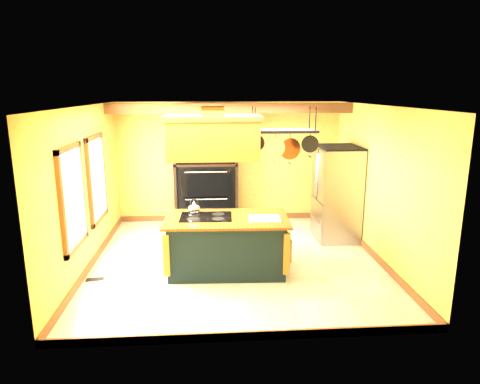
{
  "coord_description": "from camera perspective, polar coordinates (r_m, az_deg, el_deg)",
  "views": [
    {
      "loc": [
        -0.43,
        -7.08,
        2.96
      ],
      "look_at": [
        0.09,
        0.3,
        1.18
      ],
      "focal_mm": 32.0,
      "sensor_mm": 36.0,
      "label": 1
    }
  ],
  "objects": [
    {
      "name": "window_near",
      "position": [
        6.78,
        -21.38,
        -0.72
      ],
      "size": [
        0.06,
        1.06,
        1.56
      ],
      "color": "brown",
      "rests_on": "wall_left"
    },
    {
      "name": "hutch",
      "position": [
        9.53,
        -4.53,
        1.2
      ],
      "size": [
        1.38,
        0.63,
        2.45
      ],
      "color": "black",
      "rests_on": "floor"
    },
    {
      "name": "ceiling",
      "position": [
        7.1,
        -0.57,
        11.43
      ],
      "size": [
        5.0,
        5.0,
        0.0
      ],
      "primitive_type": "plane",
      "rotation": [
        3.14,
        0.0,
        0.0
      ],
      "color": "white",
      "rests_on": "wall_back"
    },
    {
      "name": "range_hood",
      "position": [
        6.71,
        -3.62,
        7.47
      ],
      "size": [
        1.49,
        0.84,
        0.8
      ],
      "color": "#A36D28",
      "rests_on": "ceiling"
    },
    {
      "name": "window_far",
      "position": [
        8.09,
        -18.53,
        1.7
      ],
      "size": [
        0.06,
        1.06,
        1.56
      ],
      "color": "brown",
      "rests_on": "wall_left"
    },
    {
      "name": "ceiling_beam",
      "position": [
        8.8,
        -1.26,
        11.11
      ],
      "size": [
        5.0,
        0.15,
        0.2
      ],
      "primitive_type": "cube",
      "color": "brown",
      "rests_on": "ceiling"
    },
    {
      "name": "wall_front",
      "position": [
        4.87,
        1.27,
        -5.76
      ],
      "size": [
        5.0,
        0.02,
        2.7
      ],
      "primitive_type": "cube",
      "color": "#E2BA52",
      "rests_on": "floor"
    },
    {
      "name": "wall_back",
      "position": [
        9.72,
        -1.45,
        3.98
      ],
      "size": [
        5.0,
        0.02,
        2.7
      ],
      "primitive_type": "cube",
      "color": "#E2BA52",
      "rests_on": "floor"
    },
    {
      "name": "pot_rack",
      "position": [
        6.82,
        5.78,
        7.38
      ],
      "size": [
        1.09,
        0.52,
        0.85
      ],
      "color": "black",
      "rests_on": "ceiling"
    },
    {
      "name": "wall_right",
      "position": [
        7.83,
        18.05,
        0.98
      ],
      "size": [
        0.02,
        5.0,
        2.7
      ],
      "primitive_type": "cube",
      "color": "#E2BA52",
      "rests_on": "floor"
    },
    {
      "name": "floor",
      "position": [
        7.68,
        -0.52,
        -9.13
      ],
      "size": [
        5.0,
        5.0,
        0.0
      ],
      "primitive_type": "plane",
      "color": "beige",
      "rests_on": "ground"
    },
    {
      "name": "kitchen_island",
      "position": [
        7.13,
        -1.8,
        -6.93
      ],
      "size": [
        2.05,
        1.19,
        1.11
      ],
      "rotation": [
        0.0,
        0.0,
        -0.04
      ],
      "color": "black",
      "rests_on": "floor"
    },
    {
      "name": "refrigerator",
      "position": [
        8.77,
        12.73,
        -0.42
      ],
      "size": [
        0.8,
        0.94,
        1.84
      ],
      "color": "#9A9BA2",
      "rests_on": "floor"
    },
    {
      "name": "floor_register",
      "position": [
        7.35,
        -18.76,
        -10.96
      ],
      "size": [
        0.29,
        0.16,
        0.01
      ],
      "primitive_type": "cube",
      "rotation": [
        0.0,
        0.0,
        0.15
      ],
      "color": "black",
      "rests_on": "floor"
    },
    {
      "name": "wall_left",
      "position": [
        7.55,
        -19.85,
        0.39
      ],
      "size": [
        0.02,
        5.0,
        2.7
      ],
      "primitive_type": "cube",
      "color": "#E2BA52",
      "rests_on": "floor"
    }
  ]
}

